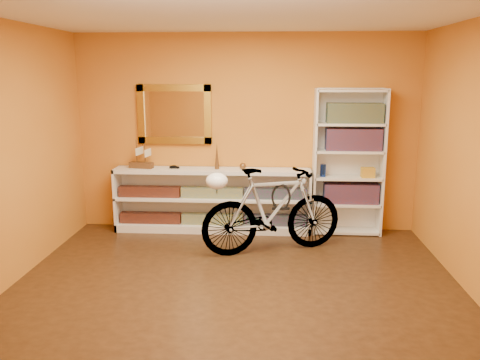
# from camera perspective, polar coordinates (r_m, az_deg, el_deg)

# --- Properties ---
(floor) EXTENTS (4.50, 4.00, 0.01)m
(floor) POSITION_cam_1_polar(r_m,az_deg,el_deg) (4.95, -0.52, -12.63)
(floor) COLOR black
(floor) RESTS_ON ground
(ceiling) EXTENTS (4.50, 4.00, 0.01)m
(ceiling) POSITION_cam_1_polar(r_m,az_deg,el_deg) (4.52, -0.58, 18.96)
(ceiling) COLOR silver
(ceiling) RESTS_ON ground
(back_wall) EXTENTS (4.50, 0.01, 2.60)m
(back_wall) POSITION_cam_1_polar(r_m,az_deg,el_deg) (6.53, 0.72, 5.45)
(back_wall) COLOR #BC6A1C
(back_wall) RESTS_ON ground
(left_wall) EXTENTS (0.01, 4.00, 2.60)m
(left_wall) POSITION_cam_1_polar(r_m,az_deg,el_deg) (5.22, -26.08, 2.44)
(left_wall) COLOR #BC6A1C
(left_wall) RESTS_ON ground
(gilt_mirror) EXTENTS (0.98, 0.06, 0.78)m
(gilt_mirror) POSITION_cam_1_polar(r_m,az_deg,el_deg) (6.58, -7.65, 7.58)
(gilt_mirror) COLOR olive
(gilt_mirror) RESTS_ON back_wall
(wall_socket) EXTENTS (0.09, 0.02, 0.09)m
(wall_socket) POSITION_cam_1_polar(r_m,az_deg,el_deg) (6.74, 8.36, -3.59)
(wall_socket) COLOR silver
(wall_socket) RESTS_ON back_wall
(console_unit) EXTENTS (2.60, 0.35, 0.85)m
(console_unit) POSITION_cam_1_polar(r_m,az_deg,el_deg) (6.55, -3.23, -2.35)
(console_unit) COLOR silver
(console_unit) RESTS_ON floor
(cd_row_lower) EXTENTS (2.50, 0.13, 0.14)m
(cd_row_lower) POSITION_cam_1_polar(r_m,az_deg,el_deg) (6.60, -3.22, -4.54)
(cd_row_lower) COLOR black
(cd_row_lower) RESTS_ON console_unit
(cd_row_upper) EXTENTS (2.50, 0.13, 0.14)m
(cd_row_upper) POSITION_cam_1_polar(r_m,az_deg,el_deg) (6.50, -3.26, -1.46)
(cd_row_upper) COLOR navy
(cd_row_upper) RESTS_ON console_unit
(model_ship) EXTENTS (0.33, 0.17, 0.38)m
(model_ship) POSITION_cam_1_polar(r_m,az_deg,el_deg) (6.60, -11.47, 2.98)
(model_ship) COLOR #442813
(model_ship) RESTS_ON console_unit
(toy_car) EXTENTS (0.00, 0.00, 0.00)m
(toy_car) POSITION_cam_1_polar(r_m,az_deg,el_deg) (6.53, -7.63, 1.35)
(toy_car) COLOR black
(toy_car) RESTS_ON console_unit
(bronze_ornament) EXTENTS (0.06, 0.06, 0.35)m
(bronze_ornament) POSITION_cam_1_polar(r_m,az_deg,el_deg) (6.42, -2.71, 2.82)
(bronze_ornament) COLOR brown
(bronze_ornament) RESTS_ON console_unit
(decorative_orb) EXTENTS (0.09, 0.09, 0.09)m
(decorative_orb) POSITION_cam_1_polar(r_m,az_deg,el_deg) (6.41, 0.33, 1.63)
(decorative_orb) COLOR brown
(decorative_orb) RESTS_ON console_unit
(bookcase) EXTENTS (0.90, 0.30, 1.90)m
(bookcase) POSITION_cam_1_polar(r_m,az_deg,el_deg) (6.49, 12.48, 1.99)
(bookcase) COLOR silver
(bookcase) RESTS_ON floor
(book_row_a) EXTENTS (0.70, 0.22, 0.26)m
(book_row_a) POSITION_cam_1_polar(r_m,az_deg,el_deg) (6.58, 12.75, -1.49)
(book_row_a) COLOR maroon
(book_row_a) RESTS_ON bookcase
(book_row_b) EXTENTS (0.70, 0.22, 0.28)m
(book_row_b) POSITION_cam_1_polar(r_m,az_deg,el_deg) (6.46, 13.05, 4.65)
(book_row_b) COLOR maroon
(book_row_b) RESTS_ON bookcase
(book_row_c) EXTENTS (0.70, 0.22, 0.25)m
(book_row_c) POSITION_cam_1_polar(r_m,az_deg,el_deg) (6.42, 13.19, 7.61)
(book_row_c) COLOR #184455
(book_row_c) RESTS_ON bookcase
(travel_mug) EXTENTS (0.07, 0.07, 0.16)m
(travel_mug) POSITION_cam_1_polar(r_m,az_deg,el_deg) (6.45, 9.64, 1.11)
(travel_mug) COLOR navy
(travel_mug) RESTS_ON bookcase
(red_tin) EXTENTS (0.20, 0.20, 0.20)m
(red_tin) POSITION_cam_1_polar(r_m,az_deg,el_deg) (6.42, 10.92, 7.49)
(red_tin) COLOR maroon
(red_tin) RESTS_ON bookcase
(yellow_bag) EXTENTS (0.17, 0.12, 0.13)m
(yellow_bag) POSITION_cam_1_polar(r_m,az_deg,el_deg) (6.52, 14.66, 0.85)
(yellow_bag) COLOR gold
(yellow_bag) RESTS_ON bookcase
(bicycle) EXTENTS (1.00, 1.80, 1.03)m
(bicycle) POSITION_cam_1_polar(r_m,az_deg,el_deg) (5.76, 3.81, -3.52)
(bicycle) COLOR silver
(bicycle) RESTS_ON floor
(helmet) EXTENTS (0.25, 0.24, 0.19)m
(helmet) POSITION_cam_1_polar(r_m,az_deg,el_deg) (5.48, -2.72, -0.12)
(helmet) COLOR white
(helmet) RESTS_ON bicycle
(u_lock) EXTENTS (0.23, 0.02, 0.23)m
(u_lock) POSITION_cam_1_polar(r_m,az_deg,el_deg) (5.75, 4.80, -1.97)
(u_lock) COLOR black
(u_lock) RESTS_ON bicycle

